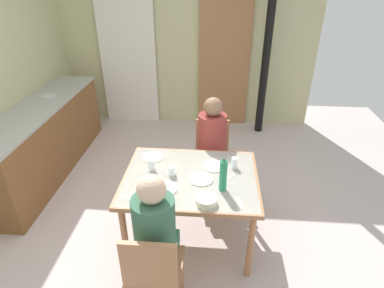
{
  "coord_description": "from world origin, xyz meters",
  "views": [
    {
      "loc": [
        0.54,
        -2.52,
        2.39
      ],
      "look_at": [
        0.34,
        -0.01,
        0.99
      ],
      "focal_mm": 30.01,
      "sensor_mm": 36.0,
      "label": 1
    }
  ],
  "objects_px": {
    "chair_far_diner": "(212,153)",
    "serving_bowl_center": "(206,200)",
    "chair_near_diner": "(154,270)",
    "kitchen_counter": "(43,139)",
    "water_bottle_green_near": "(223,175)",
    "dining_table": "(191,183)",
    "person_near_diner": "(155,227)",
    "person_far_diner": "(212,137)"
  },
  "relations": [
    {
      "from": "chair_far_diner",
      "to": "serving_bowl_center",
      "type": "distance_m",
      "value": 1.22
    },
    {
      "from": "chair_near_diner",
      "to": "serving_bowl_center",
      "type": "relative_size",
      "value": 5.12
    },
    {
      "from": "kitchen_counter",
      "to": "chair_far_diner",
      "type": "distance_m",
      "value": 2.17
    },
    {
      "from": "chair_far_diner",
      "to": "water_bottle_green_near",
      "type": "relative_size",
      "value": 2.79
    },
    {
      "from": "dining_table",
      "to": "serving_bowl_center",
      "type": "height_order",
      "value": "serving_bowl_center"
    },
    {
      "from": "person_near_diner",
      "to": "water_bottle_green_near",
      "type": "xyz_separation_m",
      "value": [
        0.48,
        0.53,
        0.1
      ]
    },
    {
      "from": "person_near_diner",
      "to": "serving_bowl_center",
      "type": "relative_size",
      "value": 4.53
    },
    {
      "from": "chair_near_diner",
      "to": "chair_far_diner",
      "type": "bearing_deg",
      "value": 77.49
    },
    {
      "from": "kitchen_counter",
      "to": "water_bottle_green_near",
      "type": "xyz_separation_m",
      "value": [
        2.27,
        -1.25,
        0.43
      ]
    },
    {
      "from": "water_bottle_green_near",
      "to": "person_near_diner",
      "type": "bearing_deg",
      "value": -132.17
    },
    {
      "from": "person_far_diner",
      "to": "water_bottle_green_near",
      "type": "bearing_deg",
      "value": 97.24
    },
    {
      "from": "person_far_diner",
      "to": "serving_bowl_center",
      "type": "distance_m",
      "value": 1.05
    },
    {
      "from": "chair_far_diner",
      "to": "person_far_diner",
      "type": "bearing_deg",
      "value": 90.0
    },
    {
      "from": "kitchen_counter",
      "to": "chair_far_diner",
      "type": "relative_size",
      "value": 2.82
    },
    {
      "from": "serving_bowl_center",
      "to": "dining_table",
      "type": "bearing_deg",
      "value": 113.02
    },
    {
      "from": "chair_near_diner",
      "to": "person_far_diner",
      "type": "relative_size",
      "value": 1.13
    },
    {
      "from": "chair_near_diner",
      "to": "chair_far_diner",
      "type": "relative_size",
      "value": 1.0
    },
    {
      "from": "dining_table",
      "to": "chair_near_diner",
      "type": "bearing_deg",
      "value": -103.26
    },
    {
      "from": "chair_near_diner",
      "to": "person_near_diner",
      "type": "distance_m",
      "value": 0.31
    },
    {
      "from": "dining_table",
      "to": "person_near_diner",
      "type": "bearing_deg",
      "value": -105.74
    },
    {
      "from": "kitchen_counter",
      "to": "serving_bowl_center",
      "type": "relative_size",
      "value": 14.42
    },
    {
      "from": "chair_near_diner",
      "to": "chair_far_diner",
      "type": "distance_m",
      "value": 1.71
    },
    {
      "from": "chair_near_diner",
      "to": "water_bottle_green_near",
      "type": "xyz_separation_m",
      "value": [
        0.48,
        0.67,
        0.39
      ]
    },
    {
      "from": "kitchen_counter",
      "to": "water_bottle_green_near",
      "type": "relative_size",
      "value": 7.87
    },
    {
      "from": "person_near_diner",
      "to": "water_bottle_green_near",
      "type": "height_order",
      "value": "person_near_diner"
    },
    {
      "from": "kitchen_counter",
      "to": "person_far_diner",
      "type": "relative_size",
      "value": 3.18
    },
    {
      "from": "dining_table",
      "to": "serving_bowl_center",
      "type": "bearing_deg",
      "value": -66.98
    },
    {
      "from": "person_far_diner",
      "to": "water_bottle_green_near",
      "type": "xyz_separation_m",
      "value": [
        0.11,
        -0.86,
        0.1
      ]
    },
    {
      "from": "chair_near_diner",
      "to": "serving_bowl_center",
      "type": "distance_m",
      "value": 0.65
    },
    {
      "from": "person_far_diner",
      "to": "serving_bowl_center",
      "type": "xyz_separation_m",
      "value": [
        -0.02,
        -1.05,
        -0.02
      ]
    },
    {
      "from": "kitchen_counter",
      "to": "water_bottle_green_near",
      "type": "bearing_deg",
      "value": -28.9
    },
    {
      "from": "kitchen_counter",
      "to": "chair_near_diner",
      "type": "bearing_deg",
      "value": -47.0
    },
    {
      "from": "chair_far_diner",
      "to": "person_near_diner",
      "type": "height_order",
      "value": "person_near_diner"
    },
    {
      "from": "person_near_diner",
      "to": "person_far_diner",
      "type": "relative_size",
      "value": 1.0
    },
    {
      "from": "kitchen_counter",
      "to": "chair_near_diner",
      "type": "relative_size",
      "value": 2.82
    },
    {
      "from": "dining_table",
      "to": "person_near_diner",
      "type": "height_order",
      "value": "person_near_diner"
    },
    {
      "from": "chair_near_diner",
      "to": "person_near_diner",
      "type": "bearing_deg",
      "value": 90.0
    },
    {
      "from": "chair_near_diner",
      "to": "person_far_diner",
      "type": "distance_m",
      "value": 1.6
    },
    {
      "from": "kitchen_counter",
      "to": "chair_far_diner",
      "type": "bearing_deg",
      "value": -6.65
    },
    {
      "from": "chair_far_diner",
      "to": "kitchen_counter",
      "type": "bearing_deg",
      "value": -6.65
    },
    {
      "from": "kitchen_counter",
      "to": "chair_far_diner",
      "type": "height_order",
      "value": "kitchen_counter"
    },
    {
      "from": "dining_table",
      "to": "chair_near_diner",
      "type": "height_order",
      "value": "chair_near_diner"
    }
  ]
}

